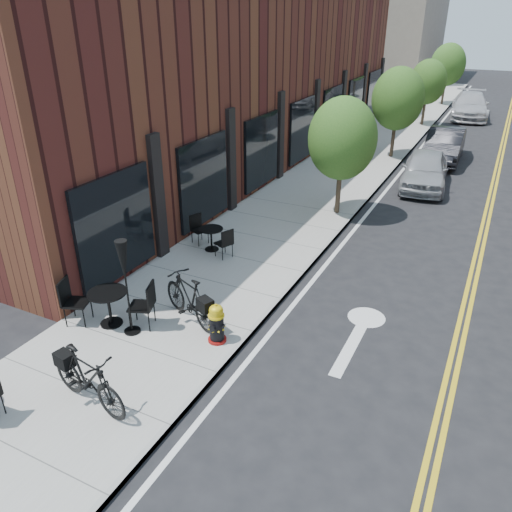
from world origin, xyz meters
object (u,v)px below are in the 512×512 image
Objects in this scene: bistro_set_b at (109,303)px; patio_umbrella at (124,268)px; fire_hydrant at (217,324)px; bicycle_right at (88,379)px; parked_car_b at (444,145)px; parked_car_c at (470,106)px; bicycle_left at (189,298)px; parked_car_a at (425,170)px; bistro_set_c at (211,236)px.

patio_umbrella is at bearing -24.19° from bistro_set_b.
fire_hydrant is 0.48× the size of bicycle_right.
parked_car_c is (0.00, 11.26, 0.05)m from parked_car_b.
bicycle_left is 0.43× the size of parked_car_b.
bistro_set_b is 0.48× the size of parked_car_a.
parked_car_c reaches higher than bistro_set_c.
parked_car_c is (3.11, 30.68, 0.10)m from bicycle_right.
bistro_set_c is 0.30× the size of parked_car_c.
bistro_set_b is at bearing -168.05° from fire_hydrant.
bistro_set_b is (-1.39, 2.09, -0.03)m from bicycle_right.
bicycle_left is 0.35× the size of parked_car_c.
bicycle_right is at bearing -69.05° from patio_umbrella.
parked_car_a is (1.98, 12.54, 0.16)m from fire_hydrant.
bistro_set_c is (-1.37, 6.29, -0.13)m from bicycle_right.
parked_car_c is at bearing 3.76° from bicycle_right.
parked_car_b is at bearing 0.46° from bicycle_right.
parked_car_b reaches higher than bicycle_right.
parked_car_c is at bearing 82.26° from patio_umbrella.
fire_hydrant is 0.20× the size of parked_car_b.
bicycle_left is at bearing -102.05° from parked_car_b.
bicycle_left is 1.72m from bistro_set_b.
bistro_set_c is (-1.45, 3.32, -0.13)m from bicycle_left.
parked_car_b is at bearing 77.37° from patio_umbrella.
bicycle_right is 30.83m from parked_car_c.
patio_umbrella is 0.49× the size of parked_car_b.
parked_car_b is at bearing -95.96° from parked_car_c.
patio_umbrella is 28.90m from parked_car_c.
bicycle_left is 16.72m from parked_car_b.
patio_umbrella is 0.52× the size of parked_car_a.
bistro_set_b is 4.21m from bistro_set_c.
bicycle_left is at bearing 156.88° from fire_hydrant.
parked_car_b is (3.89, 17.37, -0.93)m from patio_umbrella.
parked_car_b reaches higher than parked_car_a.
parked_car_c is (4.49, 28.59, 0.13)m from bistro_set_b.
bistro_set_b is 17.91m from parked_car_b.
patio_umbrella reaches higher than bistro_set_b.
bicycle_right is at bearing -107.27° from parked_car_a.
bicycle_right is at bearing -100.73° from parked_car_b.
parked_car_c is at bearing 103.18° from bistro_set_c.
bistro_set_b is 28.94m from parked_car_c.
patio_umbrella reaches higher than parked_car_c.
parked_car_a reaches higher than fire_hydrant.
bistro_set_c is 24.79m from parked_car_c.
bistro_set_b reaches higher than fire_hydrant.
parked_car_a is at bearing 73.93° from patio_umbrella.
parked_car_c reaches higher than bicycle_left.
parked_car_a is at bearing -93.33° from parked_car_b.
fire_hydrant is at bearing -98.77° from parked_car_b.
bistro_set_b is (-2.39, -0.50, 0.11)m from fire_hydrant.
bistro_set_b is 0.45× the size of parked_car_b.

